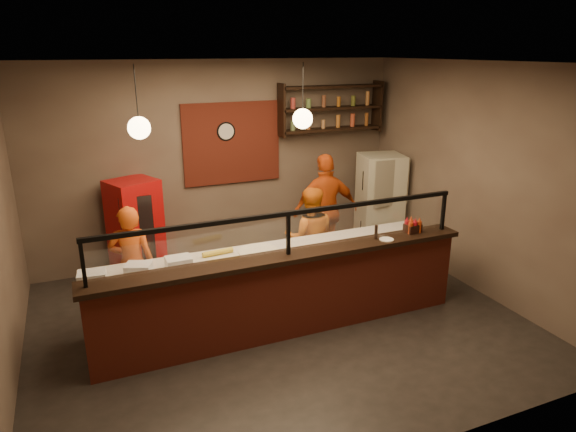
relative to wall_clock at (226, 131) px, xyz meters
name	(u,v)px	position (x,y,z in m)	size (l,w,h in m)	color
floor	(279,322)	(-0.10, -2.46, -2.10)	(6.00, 6.00, 0.00)	black
ceiling	(278,63)	(-0.10, -2.46, 1.10)	(6.00, 6.00, 0.00)	#39332C
wall_back	(220,162)	(-0.10, 0.04, -0.50)	(6.00, 6.00, 0.00)	#6F6051
wall_right	(476,179)	(2.90, -2.46, -0.50)	(5.00, 5.00, 0.00)	#6F6051
wall_front	(402,290)	(-0.10, -4.96, -0.50)	(6.00, 6.00, 0.00)	#6F6051
brick_patch	(232,143)	(0.10, 0.01, -0.20)	(1.60, 0.04, 1.30)	maroon
service_counter	(288,297)	(-0.10, -2.76, -1.60)	(4.60, 0.25, 1.00)	maroon
counter_ledge	(288,256)	(-0.10, -2.76, -1.07)	(4.70, 0.37, 0.06)	black
worktop_cabinet	(273,286)	(-0.10, -2.26, -1.68)	(4.60, 0.75, 0.85)	gray
worktop	(273,254)	(-0.10, -2.26, -1.23)	(4.60, 0.75, 0.05)	silver
sneeze_guard	(288,229)	(-0.10, -2.76, -0.73)	(4.50, 0.05, 0.52)	white
wall_shelving	(331,108)	(1.80, -0.14, 0.30)	(1.84, 0.28, 0.85)	black
wall_clock	(226,131)	(0.00, 0.00, 0.00)	(0.30, 0.30, 0.04)	black
pendant_left	(139,128)	(-1.60, -2.26, 0.45)	(0.24, 0.24, 0.77)	black
pendant_right	(303,119)	(0.30, -2.26, 0.45)	(0.24, 0.24, 0.77)	black
cook_left	(132,263)	(-1.76, -1.60, -1.34)	(0.55, 0.36, 1.52)	#D54F14
cook_mid	(310,238)	(0.71, -1.64, -1.35)	(0.73, 0.57, 1.51)	#C66112
cook_right	(326,210)	(1.32, -0.96, -1.20)	(1.06, 0.44, 1.81)	#C74912
fridge	(380,202)	(2.50, -0.69, -1.27)	(0.69, 0.64, 1.66)	beige
red_cooler	(136,230)	(-1.55, -0.31, -1.34)	(0.65, 0.60, 1.53)	#AD0B0B
pizza_dough	(259,251)	(-0.26, -2.17, -1.19)	(0.53, 0.53, 0.01)	#EEE6C9
prep_tub_a	(139,270)	(-1.75, -2.32, -1.13)	(0.28, 0.23, 0.14)	white
prep_tub_b	(179,263)	(-1.30, -2.31, -1.13)	(0.29, 0.23, 0.14)	white
prep_tub_c	(92,278)	(-2.25, -2.36, -1.13)	(0.29, 0.24, 0.15)	white
rolling_pin	(218,252)	(-0.77, -2.08, -1.17)	(0.07, 0.07, 0.39)	gold
condiment_caddy	(413,228)	(1.69, -2.70, -0.98)	(0.20, 0.15, 0.11)	black
pepper_mill	(376,232)	(1.12, -2.73, -0.95)	(0.04, 0.04, 0.18)	black
small_plate	(386,239)	(1.22, -2.81, -1.03)	(0.18, 0.18, 0.01)	white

